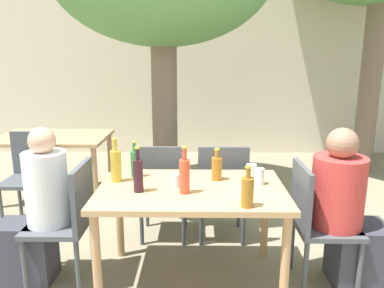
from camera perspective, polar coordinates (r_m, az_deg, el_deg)
ground_plane at (r=3.05m, az=-0.08°, el=-20.10°), size 30.00×30.00×0.00m
cafe_building_wall at (r=6.48m, az=0.46°, el=10.90°), size 10.00×0.08×2.80m
dining_table_front at (r=2.74m, az=-0.09°, el=-8.39°), size 1.34×0.86×0.76m
dining_table_back at (r=4.72m, az=-20.39°, el=0.06°), size 1.28×0.85×0.76m
patio_chair_0 at (r=2.95m, az=-18.24°, el=-10.41°), size 0.44×0.44×0.92m
patio_chair_1 at (r=2.93m, az=18.24°, el=-10.61°), size 0.44×0.44×0.92m
patio_chair_2 at (r=3.42m, az=-4.45°, el=-6.40°), size 0.44×0.44×0.92m
patio_chair_3 at (r=3.42m, az=4.63°, el=-6.44°), size 0.44×0.44×0.92m
patio_chair_4 at (r=4.16m, az=-23.44°, el=-3.87°), size 0.44×0.44×0.92m
person_seated_0 at (r=3.04m, az=-22.62°, el=-10.12°), size 0.55×0.31×1.20m
person_seated_1 at (r=3.00m, az=22.59°, el=-10.11°), size 0.59×0.37×1.20m
oil_cruet_0 at (r=2.86m, az=-11.53°, el=-3.13°), size 0.08×0.08×0.33m
soda_bottle_1 at (r=2.56m, az=-1.15°, el=-4.79°), size 0.07×0.07×0.33m
amber_bottle_2 at (r=2.84m, az=3.79°, el=-3.66°), size 0.08×0.08×0.25m
wine_bottle_3 at (r=2.62m, az=-8.21°, el=-4.62°), size 0.07×0.07×0.32m
green_bottle_4 at (r=2.94m, az=-8.72°, el=-2.89°), size 0.06×0.06×0.29m
amber_bottle_5 at (r=2.37m, az=8.45°, el=-7.12°), size 0.08×0.08×0.27m
drinking_glass_0 at (r=2.80m, az=10.19°, el=-4.87°), size 0.07×0.07×0.12m
drinking_glass_1 at (r=2.94m, az=9.03°, el=-4.07°), size 0.08×0.08×0.11m
drinking_glass_2 at (r=2.69m, az=-2.41°, el=-5.62°), size 0.06×0.06×0.10m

